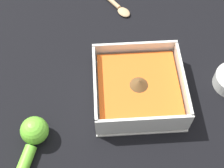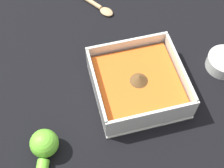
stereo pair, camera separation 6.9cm
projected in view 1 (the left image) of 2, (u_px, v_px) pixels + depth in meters
The scene contains 3 objects.
ground_plane at pixel (151, 94), 0.71m from camera, with size 4.00×4.00×0.00m, color black.
square_dish at pixel (138, 89), 0.69m from camera, with size 0.20×0.20×0.07m.
lemon_squeezer at pixel (29, 147), 0.62m from camera, with size 0.09×0.21×0.06m.
Camera 1 is at (-0.11, -0.35, 0.62)m, focal length 50.00 mm.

